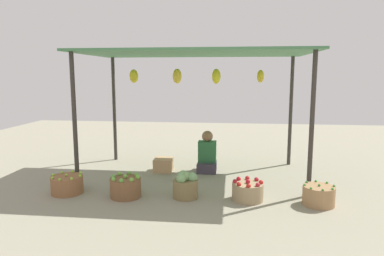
{
  "coord_description": "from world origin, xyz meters",
  "views": [
    {
      "loc": [
        0.66,
        -6.26,
        1.84
      ],
      "look_at": [
        0.0,
        -0.51,
        0.95
      ],
      "focal_mm": 32.79,
      "sensor_mm": 36.0,
      "label": 1
    }
  ],
  "objects_px": {
    "basket_limes": "(67,184)",
    "basket_cabbages": "(185,186)",
    "vendor_person": "(207,156)",
    "basket_green_chilies": "(319,195)",
    "basket_red_apples": "(248,191)",
    "basket_green_apples": "(126,187)",
    "wooden_crate_near_vendor": "(164,165)"
  },
  "relations": [
    {
      "from": "basket_limes",
      "to": "basket_cabbages",
      "type": "xyz_separation_m",
      "value": [
        1.86,
        0.01,
        0.05
      ]
    },
    {
      "from": "basket_cabbages",
      "to": "vendor_person",
      "type": "bearing_deg",
      "value": 81.68
    },
    {
      "from": "basket_cabbages",
      "to": "basket_green_chilies",
      "type": "relative_size",
      "value": 0.92
    },
    {
      "from": "basket_red_apples",
      "to": "basket_green_chilies",
      "type": "relative_size",
      "value": 1.03
    },
    {
      "from": "basket_green_chilies",
      "to": "basket_red_apples",
      "type": "bearing_deg",
      "value": 175.44
    },
    {
      "from": "basket_limes",
      "to": "basket_cabbages",
      "type": "relative_size",
      "value": 1.19
    },
    {
      "from": "basket_red_apples",
      "to": "basket_limes",
      "type": "bearing_deg",
      "value": -179.93
    },
    {
      "from": "vendor_person",
      "to": "basket_green_chilies",
      "type": "xyz_separation_m",
      "value": [
        1.7,
        -1.59,
        -0.16
      ]
    },
    {
      "from": "basket_green_chilies",
      "to": "vendor_person",
      "type": "bearing_deg",
      "value": 137.0
    },
    {
      "from": "basket_cabbages",
      "to": "basket_green_chilies",
      "type": "distance_m",
      "value": 1.92
    },
    {
      "from": "basket_green_apples",
      "to": "wooden_crate_near_vendor",
      "type": "height_order",
      "value": "basket_green_apples"
    },
    {
      "from": "basket_red_apples",
      "to": "wooden_crate_near_vendor",
      "type": "bearing_deg",
      "value": 137.55
    },
    {
      "from": "basket_green_apples",
      "to": "basket_limes",
      "type": "bearing_deg",
      "value": 176.27
    },
    {
      "from": "vendor_person",
      "to": "basket_cabbages",
      "type": "distance_m",
      "value": 1.52
    },
    {
      "from": "vendor_person",
      "to": "basket_limes",
      "type": "relative_size",
      "value": 1.6
    },
    {
      "from": "vendor_person",
      "to": "basket_red_apples",
      "type": "bearing_deg",
      "value": -64.87
    },
    {
      "from": "basket_cabbages",
      "to": "basket_red_apples",
      "type": "distance_m",
      "value": 0.93
    },
    {
      "from": "basket_cabbages",
      "to": "wooden_crate_near_vendor",
      "type": "distance_m",
      "value": 1.53
    },
    {
      "from": "basket_cabbages",
      "to": "basket_green_chilies",
      "type": "xyz_separation_m",
      "value": [
        1.92,
        -0.09,
        -0.05
      ]
    },
    {
      "from": "vendor_person",
      "to": "basket_red_apples",
      "type": "relative_size",
      "value": 1.7
    },
    {
      "from": "basket_green_chilies",
      "to": "wooden_crate_near_vendor",
      "type": "relative_size",
      "value": 1.28
    },
    {
      "from": "wooden_crate_near_vendor",
      "to": "basket_limes",
      "type": "bearing_deg",
      "value": -131.64
    },
    {
      "from": "basket_green_apples",
      "to": "vendor_person",
      "type": "bearing_deg",
      "value": 54.43
    },
    {
      "from": "basket_cabbages",
      "to": "basket_red_apples",
      "type": "xyz_separation_m",
      "value": [
        0.93,
        -0.01,
        -0.05
      ]
    },
    {
      "from": "wooden_crate_near_vendor",
      "to": "basket_green_chilies",
      "type": "bearing_deg",
      "value": -30.42
    },
    {
      "from": "vendor_person",
      "to": "basket_green_apples",
      "type": "bearing_deg",
      "value": -125.57
    },
    {
      "from": "basket_limes",
      "to": "vendor_person",
      "type": "bearing_deg",
      "value": 35.91
    },
    {
      "from": "basket_cabbages",
      "to": "wooden_crate_near_vendor",
      "type": "xyz_separation_m",
      "value": [
        -0.61,
        1.4,
        -0.06
      ]
    },
    {
      "from": "basket_green_chilies",
      "to": "wooden_crate_near_vendor",
      "type": "xyz_separation_m",
      "value": [
        -2.53,
        1.49,
        -0.01
      ]
    },
    {
      "from": "basket_green_apples",
      "to": "basket_cabbages",
      "type": "relative_size",
      "value": 1.13
    },
    {
      "from": "vendor_person",
      "to": "basket_red_apples",
      "type": "height_order",
      "value": "vendor_person"
    },
    {
      "from": "basket_red_apples",
      "to": "wooden_crate_near_vendor",
      "type": "distance_m",
      "value": 2.08
    }
  ]
}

